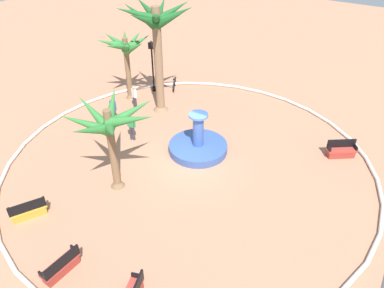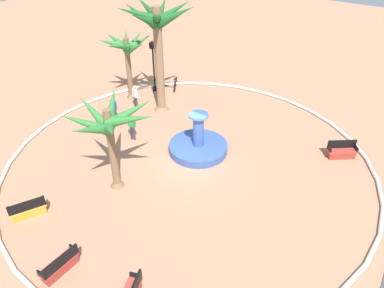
% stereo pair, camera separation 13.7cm
% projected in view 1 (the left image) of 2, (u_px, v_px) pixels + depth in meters
% --- Properties ---
extents(ground_plane, '(80.00, 80.00, 0.00)m').
position_uv_depth(ground_plane, '(189.00, 162.00, 20.29)').
color(ground_plane, tan).
extents(plaza_curb, '(19.82, 19.82, 0.20)m').
position_uv_depth(plaza_curb, '(189.00, 161.00, 20.23)').
color(plaza_curb, silver).
rests_on(plaza_curb, ground).
extents(fountain, '(3.34, 3.34, 2.43)m').
position_uv_depth(fountain, '(198.00, 146.00, 20.97)').
color(fountain, '#38569E').
rests_on(fountain, ground).
extents(palm_tree_near_fountain, '(4.48, 4.51, 7.10)m').
position_uv_depth(palm_tree_near_fountain, '(157.00, 31.00, 22.03)').
color(palm_tree_near_fountain, '#8E6B4C').
rests_on(palm_tree_near_fountain, ground).
extents(palm_tree_by_curb, '(3.63, 3.66, 4.62)m').
position_uv_depth(palm_tree_by_curb, '(126.00, 49.00, 24.47)').
color(palm_tree_by_curb, brown).
rests_on(palm_tree_by_curb, ground).
extents(palm_tree_mid_plaza, '(4.25, 4.41, 4.66)m').
position_uv_depth(palm_tree_mid_plaza, '(109.00, 126.00, 16.61)').
color(palm_tree_mid_plaza, brown).
rests_on(palm_tree_mid_plaza, ground).
extents(bench_west, '(1.64, 1.21, 1.00)m').
position_uv_depth(bench_west, '(29.00, 211.00, 16.75)').
color(bench_west, gold).
rests_on(bench_west, ground).
extents(bench_north, '(1.34, 1.59, 1.00)m').
position_uv_depth(bench_north, '(341.00, 151.00, 20.55)').
color(bench_north, '#B73D33').
rests_on(bench_north, ground).
extents(bench_southeast, '(1.62, 0.58, 1.00)m').
position_uv_depth(bench_southeast, '(61.00, 267.00, 14.28)').
color(bench_southeast, '#B73D33').
rests_on(bench_southeast, ground).
extents(lamppost, '(0.32, 0.32, 3.83)m').
position_uv_depth(lamppost, '(152.00, 62.00, 26.17)').
color(lamppost, black).
rests_on(lamppost, ground).
extents(bicycle_red_frame, '(1.54, 0.87, 0.94)m').
position_uv_depth(bicycle_red_frame, '(174.00, 84.00, 27.51)').
color(bicycle_red_frame, black).
rests_on(bicycle_red_frame, ground).
extents(person_cyclist_helmet, '(0.29, 0.51, 1.64)m').
position_uv_depth(person_cyclist_helmet, '(134.00, 96.00, 24.74)').
color(person_cyclist_helmet, '#33333D').
rests_on(person_cyclist_helmet, ground).
extents(person_cyclist_photo, '(0.28, 0.51, 1.69)m').
position_uv_depth(person_cyclist_photo, '(132.00, 126.00, 21.58)').
color(person_cyclist_photo, '#33333D').
rests_on(person_cyclist_photo, ground).
extents(person_pedestrian_stroll, '(0.22, 0.53, 1.67)m').
position_uv_depth(person_pedestrian_stroll, '(113.00, 108.00, 23.34)').
color(person_pedestrian_stroll, '#33333D').
rests_on(person_pedestrian_stroll, ground).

